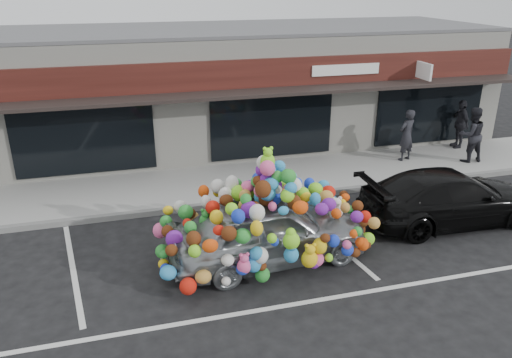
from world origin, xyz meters
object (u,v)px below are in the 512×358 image
object	(u,v)px
black_sedan	(450,197)
pedestrian_a	(407,135)
pedestrian_b	(471,135)
toy_car	(268,223)
pedestrian_c	(460,124)

from	to	relation	value
black_sedan	pedestrian_a	bearing A→B (deg)	-15.36
pedestrian_b	toy_car	bearing A→B (deg)	28.75
toy_car	black_sedan	bearing A→B (deg)	-88.34
toy_car	black_sedan	xyz separation A→B (m)	(5.11, 0.59, -0.24)
toy_car	pedestrian_b	bearing A→B (deg)	-68.71
toy_car	pedestrian_a	xyz separation A→B (m)	(6.33, 4.80, 0.09)
pedestrian_c	black_sedan	bearing A→B (deg)	-30.12
pedestrian_b	pedestrian_c	bearing A→B (deg)	-110.19
toy_car	pedestrian_c	world-z (taller)	toy_car
black_sedan	pedestrian_c	distance (m)	6.28
black_sedan	pedestrian_b	size ratio (longest dim) A/B	2.57
pedestrian_a	pedestrian_b	size ratio (longest dim) A/B	0.94
toy_car	pedestrian_a	size ratio (longest dim) A/B	2.78
toy_car	pedestrian_c	bearing A→B (deg)	-63.21
black_sedan	pedestrian_b	distance (m)	4.82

